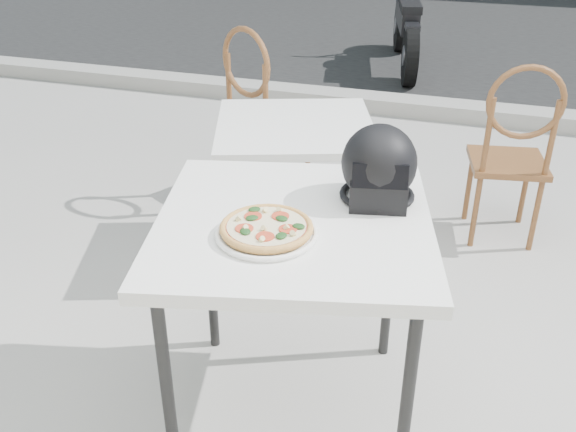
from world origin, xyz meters
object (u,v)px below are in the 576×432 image
(cafe_chair_side, at_px, (260,106))
(motorcycle, at_px, (406,26))
(helmet, at_px, (379,168))
(cafe_chair_main, at_px, (514,146))
(plate, at_px, (267,233))
(cafe_table_main, at_px, (294,239))
(cafe_table_side, at_px, (295,136))
(pizza, at_px, (267,227))

(cafe_chair_side, xyz_separation_m, motorcycle, (0.38, 3.14, -0.18))
(helmet, relative_size, cafe_chair_main, 0.31)
(helmet, relative_size, motorcycle, 0.17)
(motorcycle, bearing_deg, helmet, -95.72)
(plate, height_order, motorcycle, motorcycle)
(cafe_table_main, height_order, plate, plate)
(helmet, xyz_separation_m, cafe_chair_main, (0.46, 1.30, -0.37))
(plate, relative_size, cafe_chair_main, 0.36)
(cafe_table_side, bearing_deg, motorcycle, 89.88)
(cafe_table_side, xyz_separation_m, motorcycle, (0.01, 3.68, -0.24))
(cafe_chair_main, xyz_separation_m, motorcycle, (-1.00, 3.25, -0.15))
(cafe_chair_side, distance_m, motorcycle, 3.17)
(pizza, relative_size, helmet, 1.12)
(cafe_chair_main, bearing_deg, cafe_table_side, 13.14)
(pizza, height_order, motorcycle, motorcycle)
(helmet, relative_size, cafe_table_side, 0.32)
(cafe_table_main, bearing_deg, pizza, -109.38)
(pizza, bearing_deg, cafe_chair_main, 66.03)
(plate, height_order, cafe_chair_side, cafe_chair_side)
(pizza, xyz_separation_m, motorcycle, (-0.27, 4.89, -0.44))
(plate, bearing_deg, pizza, 59.45)
(helmet, height_order, cafe_table_side, helmet)
(plate, xyz_separation_m, pizza, (0.00, 0.00, 0.02))
(plate, distance_m, helmet, 0.44)
(cafe_table_main, xyz_separation_m, motorcycle, (-0.32, 4.76, -0.34))
(cafe_table_main, distance_m, pizza, 0.17)
(cafe_chair_main, height_order, cafe_table_side, cafe_chair_main)
(pizza, xyz_separation_m, cafe_table_side, (-0.28, 1.20, -0.20))
(cafe_table_main, height_order, cafe_chair_main, cafe_chair_main)
(cafe_table_main, relative_size, helmet, 3.42)
(cafe_chair_main, height_order, motorcycle, cafe_chair_main)
(cafe_chair_main, distance_m, cafe_chair_side, 1.38)
(plate, relative_size, motorcycle, 0.20)
(motorcycle, bearing_deg, cafe_chair_main, -85.36)
(cafe_table_main, distance_m, cafe_table_side, 1.13)
(pizza, height_order, cafe_chair_side, cafe_chair_side)
(plate, xyz_separation_m, cafe_chair_main, (0.73, 1.63, -0.27))
(plate, xyz_separation_m, motorcycle, (-0.27, 4.89, -0.42))
(plate, bearing_deg, motorcycle, 93.20)
(pizza, distance_m, motorcycle, 4.91)
(helmet, xyz_separation_m, cafe_table_side, (-0.54, 0.87, -0.28))
(helmet, xyz_separation_m, motorcycle, (-0.54, 4.55, -0.52))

